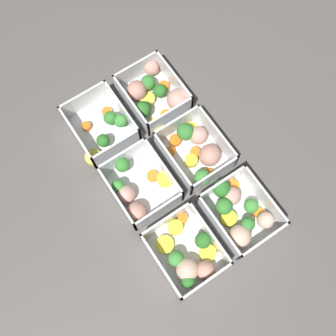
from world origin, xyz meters
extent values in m
plane|color=#56514C|center=(0.00, 0.00, 0.00)|extent=(4.00, 4.00, 0.00)
cube|color=white|center=(-0.17, -0.07, 0.00)|extent=(0.15, 0.12, 0.00)
cube|color=white|center=(-0.17, -0.13, 0.03)|extent=(0.15, 0.01, 0.06)
cube|color=white|center=(-0.17, -0.01, 0.03)|extent=(0.15, 0.01, 0.06)
cube|color=white|center=(-0.24, -0.07, 0.03)|extent=(0.01, 0.12, 0.06)
cube|color=white|center=(-0.10, -0.07, 0.03)|extent=(0.01, 0.12, 0.06)
cylinder|color=orange|center=(-0.19, -0.11, 0.01)|extent=(0.03, 0.03, 0.01)
cylinder|color=orange|center=(-0.11, -0.10, 0.01)|extent=(0.03, 0.03, 0.01)
sphere|color=#D19E8C|center=(-0.13, -0.08, 0.02)|extent=(0.06, 0.06, 0.04)
sphere|color=beige|center=(-0.21, -0.04, 0.03)|extent=(0.05, 0.05, 0.05)
cylinder|color=#49883F|center=(-0.20, -0.07, 0.01)|extent=(0.01, 0.01, 0.02)
sphere|color=#388433|center=(-0.20, -0.07, 0.03)|extent=(0.03, 0.03, 0.03)
cylinder|color=#49883F|center=(-0.14, -0.05, 0.01)|extent=(0.01, 0.01, 0.01)
sphere|color=#388433|center=(-0.14, -0.05, 0.03)|extent=(0.04, 0.04, 0.04)
cylinder|color=yellow|center=(-0.16, -0.05, 0.01)|extent=(0.04, 0.04, 0.01)
sphere|color=beige|center=(-0.21, -0.11, 0.02)|extent=(0.05, 0.05, 0.04)
cylinder|color=#519448|center=(-0.17, -0.10, 0.01)|extent=(0.01, 0.01, 0.01)
sphere|color=#42933D|center=(-0.17, -0.10, 0.03)|extent=(0.03, 0.03, 0.03)
cylinder|color=#407A37|center=(-0.11, -0.07, 0.01)|extent=(0.01, 0.01, 0.02)
sphere|color=#2D7228|center=(-0.11, -0.07, 0.03)|extent=(0.04, 0.04, 0.04)
cube|color=white|center=(0.00, -0.07, 0.00)|extent=(0.15, 0.12, 0.00)
cube|color=white|center=(0.00, -0.13, 0.03)|extent=(0.15, 0.01, 0.06)
cube|color=white|center=(0.00, -0.01, 0.03)|extent=(0.15, 0.01, 0.06)
cube|color=white|center=(-0.07, -0.07, 0.03)|extent=(0.01, 0.12, 0.06)
cube|color=white|center=(0.07, -0.07, 0.03)|extent=(0.01, 0.12, 0.06)
sphere|color=#D19E8C|center=(0.03, -0.10, 0.03)|extent=(0.05, 0.05, 0.04)
cylinder|color=orange|center=(-0.06, -0.07, 0.01)|extent=(0.03, 0.03, 0.01)
cylinder|color=yellow|center=(0.05, -0.10, 0.01)|extent=(0.04, 0.04, 0.01)
sphere|color=tan|center=(-0.03, -0.09, 0.03)|extent=(0.07, 0.07, 0.05)
cylinder|color=orange|center=(0.00, -0.07, 0.01)|extent=(0.03, 0.03, 0.01)
cylinder|color=orange|center=(0.03, -0.03, 0.01)|extent=(0.03, 0.03, 0.01)
cylinder|color=#49883F|center=(0.05, -0.08, 0.01)|extent=(0.01, 0.01, 0.02)
sphere|color=#388433|center=(0.05, -0.08, 0.03)|extent=(0.04, 0.04, 0.04)
cylinder|color=orange|center=(0.05, -0.05, 0.01)|extent=(0.04, 0.04, 0.01)
cylinder|color=#519448|center=(-0.06, -0.05, 0.01)|extent=(0.01, 0.01, 0.01)
sphere|color=#42933D|center=(-0.06, -0.05, 0.03)|extent=(0.04, 0.04, 0.04)
cylinder|color=yellow|center=(-0.01, -0.05, 0.01)|extent=(0.04, 0.04, 0.02)
cube|color=white|center=(0.17, -0.07, 0.00)|extent=(0.15, 0.12, 0.00)
cube|color=white|center=(0.17, -0.13, 0.03)|extent=(0.15, 0.01, 0.06)
cube|color=white|center=(0.17, -0.01, 0.03)|extent=(0.15, 0.01, 0.06)
cube|color=white|center=(0.10, -0.07, 0.03)|extent=(0.01, 0.12, 0.06)
cube|color=white|center=(0.24, -0.07, 0.03)|extent=(0.01, 0.12, 0.06)
cylinder|color=#49883F|center=(0.20, -0.08, 0.01)|extent=(0.01, 0.01, 0.01)
sphere|color=#388433|center=(0.20, -0.08, 0.03)|extent=(0.04, 0.04, 0.04)
sphere|color=tan|center=(0.20, -0.05, 0.03)|extent=(0.07, 0.07, 0.05)
cylinder|color=#DBC647|center=(0.17, -0.06, 0.01)|extent=(0.04, 0.04, 0.01)
sphere|color=#D19E8C|center=(0.12, -0.11, 0.03)|extent=(0.06, 0.06, 0.05)
cylinder|color=#DBC647|center=(0.11, -0.04, 0.01)|extent=(0.05, 0.05, 0.01)
cylinder|color=orange|center=(0.11, -0.07, 0.01)|extent=(0.03, 0.03, 0.01)
sphere|color=tan|center=(0.23, -0.11, 0.02)|extent=(0.04, 0.04, 0.04)
cylinder|color=#407A37|center=(0.15, -0.03, 0.01)|extent=(0.01, 0.01, 0.02)
sphere|color=#2D7228|center=(0.15, -0.03, 0.03)|extent=(0.04, 0.04, 0.04)
cylinder|color=#407A37|center=(0.17, -0.09, 0.01)|extent=(0.01, 0.01, 0.01)
sphere|color=#2D7228|center=(0.17, -0.09, 0.03)|extent=(0.03, 0.03, 0.03)
cylinder|color=orange|center=(0.18, -0.11, 0.01)|extent=(0.03, 0.03, 0.01)
cube|color=white|center=(-0.17, 0.07, 0.00)|extent=(0.15, 0.12, 0.00)
cube|color=white|center=(-0.17, 0.01, 0.03)|extent=(0.15, 0.01, 0.06)
cube|color=white|center=(-0.17, 0.13, 0.03)|extent=(0.15, 0.01, 0.06)
cube|color=white|center=(-0.24, 0.07, 0.03)|extent=(0.01, 0.12, 0.06)
cube|color=white|center=(-0.10, 0.07, 0.03)|extent=(0.01, 0.12, 0.06)
cylinder|color=orange|center=(-0.11, 0.04, 0.01)|extent=(0.03, 0.03, 0.01)
cylinder|color=#407A37|center=(-0.17, 0.03, 0.01)|extent=(0.01, 0.01, 0.02)
sphere|color=#2D7228|center=(-0.17, 0.03, 0.03)|extent=(0.03, 0.03, 0.03)
cylinder|color=yellow|center=(-0.13, 0.10, 0.01)|extent=(0.05, 0.05, 0.01)
cylinder|color=yellow|center=(-0.20, 0.03, 0.01)|extent=(0.05, 0.05, 0.01)
sphere|color=tan|center=(-0.22, 0.06, 0.02)|extent=(0.05, 0.05, 0.04)
cylinder|color=yellow|center=(-0.12, 0.06, 0.01)|extent=(0.05, 0.05, 0.01)
cylinder|color=#519448|center=(-0.17, 0.10, 0.01)|extent=(0.01, 0.01, 0.02)
sphere|color=#42933D|center=(-0.17, 0.10, 0.03)|extent=(0.03, 0.03, 0.03)
cylinder|color=#407A37|center=(-0.22, 0.10, 0.01)|extent=(0.01, 0.01, 0.02)
sphere|color=#2D7228|center=(-0.22, 0.10, 0.03)|extent=(0.03, 0.03, 0.03)
sphere|color=beige|center=(-0.20, 0.09, 0.03)|extent=(0.05, 0.05, 0.05)
cube|color=white|center=(0.00, 0.07, 0.00)|extent=(0.15, 0.12, 0.00)
cube|color=white|center=(0.00, 0.01, 0.03)|extent=(0.15, 0.01, 0.06)
cube|color=white|center=(0.00, 0.13, 0.03)|extent=(0.15, 0.01, 0.06)
cube|color=white|center=(-0.07, 0.07, 0.03)|extent=(0.01, 0.12, 0.06)
cube|color=white|center=(0.07, 0.07, 0.03)|extent=(0.01, 0.12, 0.06)
cylinder|color=#519448|center=(0.02, 0.11, 0.01)|extent=(0.01, 0.01, 0.02)
sphere|color=#42933D|center=(0.02, 0.11, 0.03)|extent=(0.03, 0.03, 0.03)
sphere|color=tan|center=(-0.05, 0.11, 0.03)|extent=(0.05, 0.05, 0.04)
cylinder|color=#49883F|center=(0.06, 0.08, 0.01)|extent=(0.01, 0.01, 0.01)
sphere|color=#388433|center=(0.06, 0.08, 0.03)|extent=(0.03, 0.03, 0.03)
cylinder|color=orange|center=(0.01, 0.04, 0.01)|extent=(0.03, 0.03, 0.01)
cylinder|color=yellow|center=(-0.02, 0.02, 0.01)|extent=(0.04, 0.04, 0.01)
sphere|color=#D19E8C|center=(0.00, 0.11, 0.02)|extent=(0.05, 0.05, 0.04)
cube|color=white|center=(0.17, 0.07, 0.00)|extent=(0.15, 0.12, 0.00)
cube|color=white|center=(0.17, 0.01, 0.03)|extent=(0.15, 0.01, 0.06)
cube|color=white|center=(0.17, 0.13, 0.03)|extent=(0.15, 0.01, 0.06)
cube|color=white|center=(0.10, 0.07, 0.03)|extent=(0.01, 0.12, 0.06)
cube|color=white|center=(0.24, 0.07, 0.03)|extent=(0.01, 0.12, 0.06)
cylinder|color=orange|center=(0.20, 0.04, 0.01)|extent=(0.03, 0.03, 0.01)
cylinder|color=#DBC647|center=(0.12, 0.12, 0.01)|extent=(0.05, 0.05, 0.02)
cylinder|color=orange|center=(0.19, 0.10, 0.01)|extent=(0.03, 0.03, 0.01)
cylinder|color=#49883F|center=(0.17, 0.04, 0.01)|extent=(0.01, 0.01, 0.02)
sphere|color=#388433|center=(0.17, 0.04, 0.03)|extent=(0.03, 0.03, 0.03)
cylinder|color=orange|center=(0.11, 0.05, 0.01)|extent=(0.03, 0.03, 0.01)
cylinder|color=#519448|center=(0.15, 0.03, 0.01)|extent=(0.01, 0.01, 0.01)
sphere|color=#42933D|center=(0.15, 0.03, 0.03)|extent=(0.03, 0.03, 0.03)
cylinder|color=#407A37|center=(0.13, 0.09, 0.01)|extent=(0.01, 0.01, 0.02)
sphere|color=#2D7228|center=(0.13, 0.09, 0.03)|extent=(0.03, 0.03, 0.03)
camera|label=1|loc=(-0.23, 0.15, 0.84)|focal=42.00mm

